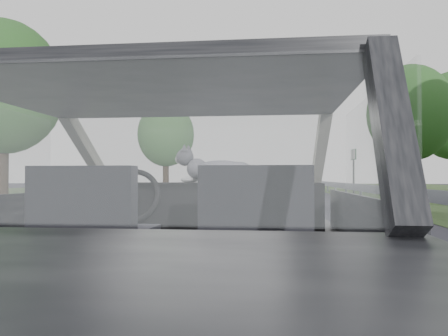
% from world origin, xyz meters
% --- Properties ---
extents(subject_car, '(1.80, 4.00, 1.45)m').
position_xyz_m(subject_car, '(0.00, 0.00, 0.72)').
color(subject_car, black).
rests_on(subject_car, ground).
extents(dashboard, '(1.58, 0.45, 0.30)m').
position_xyz_m(dashboard, '(0.00, 0.62, 0.85)').
color(dashboard, black).
rests_on(dashboard, subject_car).
extents(driver_seat, '(0.50, 0.72, 0.42)m').
position_xyz_m(driver_seat, '(-0.40, -0.29, 0.88)').
color(driver_seat, black).
rests_on(driver_seat, subject_car).
extents(passenger_seat, '(0.50, 0.72, 0.42)m').
position_xyz_m(passenger_seat, '(0.40, -0.29, 0.88)').
color(passenger_seat, black).
rests_on(passenger_seat, subject_car).
extents(steering_wheel, '(0.36, 0.36, 0.04)m').
position_xyz_m(steering_wheel, '(-0.40, 0.33, 0.92)').
color(steering_wheel, black).
rests_on(steering_wheel, dashboard).
extents(cat, '(0.61, 0.33, 0.26)m').
position_xyz_m(cat, '(0.12, 0.59, 1.09)').
color(cat, '#8E8E9D').
rests_on(cat, dashboard).
extents(guardrail, '(0.05, 90.00, 0.32)m').
position_xyz_m(guardrail, '(4.30, 10.00, 0.58)').
color(guardrail, slate).
rests_on(guardrail, ground).
extents(other_car, '(2.49, 5.25, 1.67)m').
position_xyz_m(other_car, '(-1.49, 19.94, 0.84)').
color(other_car, silver).
rests_on(other_car, ground).
extents(highway_sign, '(0.22, 1.13, 2.81)m').
position_xyz_m(highway_sign, '(5.52, 25.86, 1.40)').
color(highway_sign, '#1E6A38').
rests_on(highway_sign, ground).
extents(tree_2, '(6.14, 6.14, 7.23)m').
position_xyz_m(tree_2, '(8.23, 23.41, 3.62)').
color(tree_2, '#275720').
rests_on(tree_2, ground).
extents(tree_5, '(6.15, 6.15, 7.40)m').
position_xyz_m(tree_5, '(-10.70, 14.60, 3.70)').
color(tree_5, '#275720').
rests_on(tree_5, ground).
extents(tree_6, '(5.82, 5.82, 7.15)m').
position_xyz_m(tree_6, '(-8.43, 33.32, 3.58)').
color(tree_6, '#275720').
rests_on(tree_6, ground).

